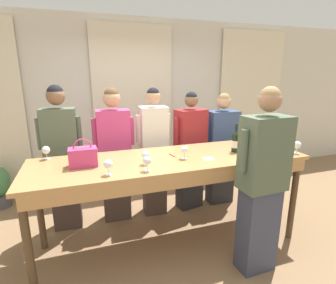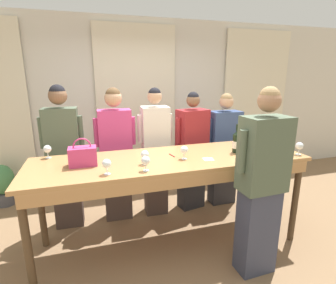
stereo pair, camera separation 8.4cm
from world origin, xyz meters
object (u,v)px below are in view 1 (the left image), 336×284
Objects in this scene: tasting_bar at (172,167)px; guest_striped_shirt at (190,151)px; wine_glass_center_right at (297,145)px; handbag at (83,157)px; wine_glass_front_right at (185,150)px; host_pouring at (262,183)px; wine_glass_front_mid at (46,150)px; guest_olive_jacket at (62,157)px; guest_pink_top at (115,154)px; wine_glass_front_left at (108,164)px; guest_cream_sweater at (154,152)px; wine_glass_center_mid at (146,155)px; wine_glass_center_left at (147,161)px; guest_navy_coat at (221,149)px; wine_bottle at (236,141)px.

tasting_bar is 1.74× the size of guest_striped_shirt.
handbag is at bearing 171.74° from wine_glass_center_right.
host_pouring is (0.55, -0.57, -0.21)m from wine_glass_front_right.
guest_olive_jacket is (0.12, 0.37, -0.20)m from wine_glass_front_mid.
handbag is at bearing -118.30° from guest_pink_top.
wine_glass_front_left is at bearing -165.72° from wine_glass_front_right.
handbag is 0.15× the size of guest_olive_jacket.
guest_pink_top is at bearing 26.30° from wine_glass_front_mid.
guest_cream_sweater is at bearing 0.00° from guest_olive_jacket.
guest_cream_sweater is (0.32, 0.86, -0.25)m from wine_glass_center_mid.
handbag reaches higher than wine_glass_front_right.
host_pouring is (1.36, -0.37, -0.22)m from wine_glass_front_left.
wine_glass_center_left is 1.32m from guest_olive_jacket.
wine_glass_front_mid and wine_glass_center_mid have the same top height.
guest_cream_sweater is 1.03m from guest_navy_coat.
wine_glass_front_mid is (-1.25, 0.40, 0.20)m from tasting_bar.
guest_olive_jacket is at bearing 142.30° from host_pouring.
guest_striped_shirt reaches higher than wine_bottle.
wine_glass_front_mid and wine_glass_front_right have the same top height.
wine_glass_center_right is at bearing -8.26° from handbag.
wine_glass_center_left and wine_glass_center_mid have the same top height.
wine_glass_front_mid is 0.44m from guest_olive_jacket.
guest_striped_shirt is at bearing -0.00° from guest_pink_top.
wine_glass_front_mid is 0.08× the size of guest_cream_sweater.
guest_olive_jacket is at bearing 113.42° from wine_glass_front_left.
wine_glass_front_mid is 1.44m from wine_glass_front_right.
wine_glass_front_mid is at bearing 168.81° from wine_bottle.
guest_pink_top is at bearing 0.00° from guest_olive_jacket.
guest_olive_jacket is 1.09× the size of guest_navy_coat.
wine_glass_front_right is 0.08× the size of guest_pink_top.
tasting_bar is 8.93× the size of wine_bottle.
wine_glass_center_mid is 0.08× the size of guest_striped_shirt.
guest_striped_shirt reaches higher than wine_glass_front_mid.
wine_bottle reaches higher than handbag.
handbag reaches higher than tasting_bar.
wine_glass_front_mid is 1.00× the size of wine_glass_center_right.
host_pouring reaches higher than wine_bottle.
wine_bottle is at bearing 10.00° from wine_glass_front_left.
guest_olive_jacket reaches higher than wine_glass_front_right.
guest_striped_shirt reaches higher than handbag.
host_pouring reaches higher than guest_olive_jacket.
wine_glass_front_left is 1.63m from guest_striped_shirt.
host_pouring is at bearing -19.14° from wine_glass_center_left.
wine_glass_center_right is (1.73, -0.01, 0.00)m from wine_glass_center_left.
wine_bottle reaches higher than wine_glass_center_mid.
wine_glass_front_mid is 0.08× the size of guest_pink_top.
handbag is 1.18m from guest_cream_sweater.
handbag is 0.16× the size of guest_striped_shirt.
guest_striped_shirt is (0.53, -0.00, -0.04)m from guest_cream_sweater.
wine_glass_center_mid is (-0.30, -0.10, 0.20)m from tasting_bar.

